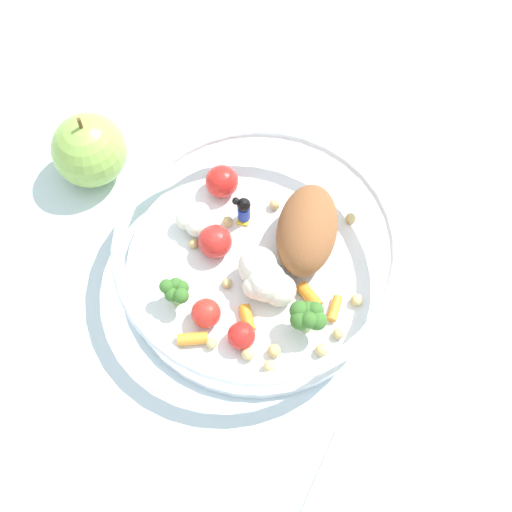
# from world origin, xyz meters

# --- Properties ---
(ground_plane) EXTENTS (2.40, 2.40, 0.00)m
(ground_plane) POSITION_xyz_m (0.00, 0.00, 0.00)
(ground_plane) COLOR silver
(food_container) EXTENTS (0.26, 0.26, 0.07)m
(food_container) POSITION_xyz_m (0.01, -0.01, 0.03)
(food_container) COLOR white
(food_container) RESTS_ON ground_plane
(loose_apple) EXTENTS (0.07, 0.07, 0.09)m
(loose_apple) POSITION_xyz_m (0.13, 0.15, 0.04)
(loose_apple) COLOR #8CB74C
(loose_apple) RESTS_ON ground_plane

